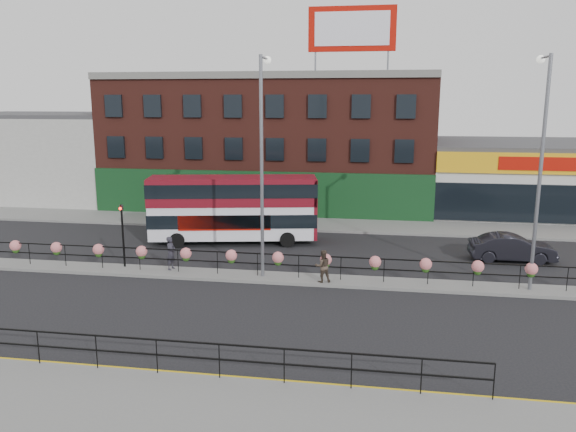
# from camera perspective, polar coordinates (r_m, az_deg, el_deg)

# --- Properties ---
(ground) EXTENTS (120.00, 120.00, 0.00)m
(ground) POSITION_cam_1_polar(r_m,az_deg,el_deg) (27.11, -1.02, -6.47)
(ground) COLOR black
(ground) RESTS_ON ground
(south_pavement) EXTENTS (60.00, 4.00, 0.15)m
(south_pavement) POSITION_cam_1_polar(r_m,az_deg,el_deg) (16.43, -8.87, -19.21)
(south_pavement) COLOR slate
(south_pavement) RESTS_ON ground
(north_pavement) EXTENTS (60.00, 4.00, 0.15)m
(north_pavement) POSITION_cam_1_polar(r_m,az_deg,el_deg) (38.55, 2.13, -0.82)
(north_pavement) COLOR slate
(north_pavement) RESTS_ON ground
(median) EXTENTS (60.00, 1.60, 0.15)m
(median) POSITION_cam_1_polar(r_m,az_deg,el_deg) (27.09, -1.02, -6.32)
(median) COLOR slate
(median) RESTS_ON ground
(yellow_line_inner) EXTENTS (60.00, 0.10, 0.01)m
(yellow_line_inner) POSITION_cam_1_polar(r_m,az_deg,el_deg) (18.38, -6.58, -15.82)
(yellow_line_inner) COLOR gold
(yellow_line_inner) RESTS_ON ground
(yellow_line_outer) EXTENTS (60.00, 0.10, 0.01)m
(yellow_line_outer) POSITION_cam_1_polar(r_m,az_deg,el_deg) (18.22, -6.74, -16.07)
(yellow_line_outer) COLOR gold
(yellow_line_outer) RESTS_ON ground
(brick_building) EXTENTS (25.00, 12.21, 10.30)m
(brick_building) POSITION_cam_1_polar(r_m,az_deg,el_deg) (46.22, -1.56, 7.62)
(brick_building) COLOR #5E2921
(brick_building) RESTS_ON ground
(supermarket) EXTENTS (15.00, 12.25, 5.30)m
(supermarket) POSITION_cam_1_polar(r_m,az_deg,el_deg) (47.02, 23.21, 3.71)
(supermarket) COLOR silver
(supermarket) RESTS_ON ground
(warehouse_west) EXTENTS (15.50, 12.00, 7.30)m
(warehouse_west) POSITION_cam_1_polar(r_m,az_deg,el_deg) (53.94, -23.29, 5.70)
(warehouse_west) COLOR #AEAEA9
(warehouse_west) RESTS_ON ground
(billboard) EXTENTS (6.00, 0.29, 4.40)m
(billboard) POSITION_cam_1_polar(r_m,az_deg,el_deg) (40.65, 6.52, 18.35)
(billboard) COLOR #AC0F04
(billboard) RESTS_ON brick_building
(median_railing) EXTENTS (30.04, 0.56, 1.23)m
(median_railing) POSITION_cam_1_polar(r_m,az_deg,el_deg) (26.81, -1.03, -4.34)
(median_railing) COLOR black
(median_railing) RESTS_ON median
(south_railing) EXTENTS (20.04, 0.05, 1.12)m
(south_railing) POSITION_cam_1_polar(r_m,az_deg,el_deg) (18.23, -13.22, -12.96)
(south_railing) COLOR black
(south_railing) RESTS_ON south_pavement
(double_decker_bus) EXTENTS (10.17, 4.17, 4.00)m
(double_decker_bus) POSITION_cam_1_polar(r_m,az_deg,el_deg) (33.49, -5.53, 1.36)
(double_decker_bus) COLOR white
(double_decker_bus) RESTS_ON ground
(car) EXTENTS (1.84, 4.49, 1.45)m
(car) POSITION_cam_1_polar(r_m,az_deg,el_deg) (32.24, 21.80, -3.02)
(car) COLOR black
(car) RESTS_ON ground
(pedestrian_a) EXTENTS (0.76, 0.63, 1.67)m
(pedestrian_a) POSITION_cam_1_polar(r_m,az_deg,el_deg) (28.57, -11.81, -3.70)
(pedestrian_a) COLOR #282731
(pedestrian_a) RESTS_ON median
(pedestrian_b) EXTENTS (1.08, 1.02, 1.53)m
(pedestrian_b) POSITION_cam_1_polar(r_m,az_deg,el_deg) (26.13, 3.55, -5.10)
(pedestrian_b) COLOR #44372C
(pedestrian_b) RESTS_ON median
(lamp_column_west) EXTENTS (0.37, 1.81, 10.33)m
(lamp_column_west) POSITION_cam_1_polar(r_m,az_deg,el_deg) (26.24, -2.59, 6.92)
(lamp_column_west) COLOR slate
(lamp_column_west) RESTS_ON median
(lamp_column_east) EXTENTS (0.37, 1.80, 10.23)m
(lamp_column_east) POSITION_cam_1_polar(r_m,az_deg,el_deg) (26.58, 24.25, 5.83)
(lamp_column_east) COLOR slate
(lamp_column_east) RESTS_ON median
(traffic_light_median) EXTENTS (0.15, 0.28, 3.65)m
(traffic_light_median) POSITION_cam_1_polar(r_m,az_deg,el_deg) (29.27, -16.50, -0.58)
(traffic_light_median) COLOR black
(traffic_light_median) RESTS_ON median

